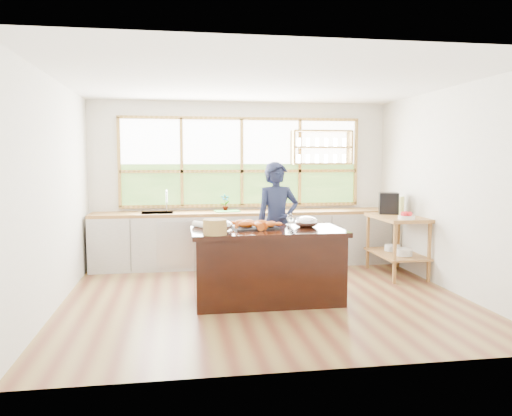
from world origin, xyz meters
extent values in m
plane|color=olive|center=(0.00, 0.00, 0.00)|extent=(5.00, 5.00, 0.00)
cube|color=silver|center=(0.00, 2.25, 1.35)|extent=(5.00, 0.02, 2.70)
cube|color=silver|center=(0.00, -2.25, 1.35)|extent=(5.00, 0.02, 2.70)
cube|color=silver|center=(-2.50, 0.00, 1.35)|extent=(0.02, 4.50, 2.70)
cube|color=silver|center=(2.50, 0.00, 1.35)|extent=(0.02, 4.50, 2.70)
cube|color=silver|center=(0.00, 0.00, 2.70)|extent=(5.00, 4.50, 0.02)
cube|color=tan|center=(0.00, 2.22, 1.70)|extent=(4.05, 0.06, 1.50)
cube|color=white|center=(0.00, 2.24, 2.05)|extent=(3.98, 0.01, 0.75)
cube|color=#25561B|center=(0.00, 2.24, 1.32)|extent=(3.98, 0.01, 0.70)
cube|color=tan|center=(1.35, 2.11, 2.23)|extent=(1.00, 0.28, 0.03)
cube|color=tan|center=(1.35, 2.11, 1.95)|extent=(1.00, 0.28, 0.03)
cube|color=tan|center=(1.35, 2.11, 1.67)|extent=(1.00, 0.28, 0.03)
cube|color=tan|center=(0.85, 2.11, 1.95)|extent=(0.03, 0.28, 0.55)
cube|color=tan|center=(1.85, 2.11, 1.95)|extent=(0.03, 0.28, 0.55)
cube|color=beige|center=(0.00, 1.94, 0.42)|extent=(4.90, 0.62, 0.85)
cube|color=#B3B4BA|center=(-1.10, 1.62, 0.43)|extent=(0.60, 0.01, 0.72)
cube|color=olive|center=(0.00, 1.94, 0.88)|extent=(4.90, 0.62, 0.05)
cube|color=#B3B4BA|center=(-1.40, 1.94, 0.82)|extent=(0.50, 0.42, 0.16)
cube|color=olive|center=(2.45, 0.40, 0.45)|extent=(0.04, 0.04, 0.90)
cube|color=olive|center=(2.45, 1.40, 0.45)|extent=(0.04, 0.04, 0.90)
cube|color=olive|center=(1.93, 0.40, 0.45)|extent=(0.04, 0.04, 0.90)
cube|color=olive|center=(1.93, 1.40, 0.45)|extent=(0.04, 0.04, 0.90)
cube|color=olive|center=(2.19, 0.90, 0.32)|extent=(0.62, 1.10, 0.03)
cube|color=olive|center=(2.19, 0.90, 0.88)|extent=(0.62, 1.10, 0.05)
cylinder|color=white|center=(2.19, 0.65, 0.39)|extent=(0.24, 0.24, 0.11)
cylinder|color=white|center=(2.19, 1.05, 0.38)|extent=(0.24, 0.24, 0.09)
cube|color=black|center=(0.00, -0.20, 0.42)|extent=(1.77, 0.82, 0.84)
cube|color=black|center=(0.00, -0.20, 0.87)|extent=(1.85, 0.90, 0.06)
imported|color=#161D38|center=(0.30, 0.68, 0.86)|extent=(0.68, 0.50, 1.71)
imported|color=slate|center=(-0.31, 2.00, 1.04)|extent=(0.16, 0.12, 0.28)
cube|color=green|center=(-0.28, 1.94, 0.91)|extent=(0.42, 0.33, 0.01)
cube|color=black|center=(2.19, 1.23, 1.07)|extent=(0.37, 0.39, 0.33)
cylinder|color=#B5C166|center=(2.24, 0.87, 1.05)|extent=(0.09, 0.09, 0.30)
cylinder|color=white|center=(2.14, 0.50, 0.93)|extent=(0.24, 0.24, 0.05)
sphere|color=red|center=(2.19, 0.50, 0.97)|extent=(0.07, 0.07, 0.07)
sphere|color=red|center=(2.16, 0.55, 0.97)|extent=(0.07, 0.07, 0.07)
sphere|color=red|center=(2.10, 0.53, 0.97)|extent=(0.07, 0.07, 0.07)
sphere|color=red|center=(2.10, 0.47, 0.97)|extent=(0.07, 0.07, 0.07)
sphere|color=red|center=(2.16, 0.45, 0.97)|extent=(0.07, 0.07, 0.07)
cube|color=black|center=(-0.14, -0.09, 0.91)|extent=(0.59, 0.46, 0.02)
ellipsoid|color=#D05411|center=(-0.26, -0.14, 0.96)|extent=(0.23, 0.15, 0.08)
ellipsoid|color=#D05411|center=(-0.06, -0.07, 0.96)|extent=(0.23, 0.14, 0.08)
ellipsoid|color=#D05411|center=(0.04, -0.19, 0.96)|extent=(0.21, 0.21, 0.08)
ellipsoid|color=#D05411|center=(-0.19, 0.03, 0.96)|extent=(0.18, 0.23, 0.08)
ellipsoid|color=#D05411|center=(-0.12, -0.23, 0.96)|extent=(0.11, 0.22, 0.08)
ellipsoid|color=#D05411|center=(-0.30, -0.01, 0.96)|extent=(0.20, 0.22, 0.08)
ellipsoid|color=#B3B4BA|center=(-0.59, -0.25, 0.96)|extent=(0.31, 0.31, 0.15)
ellipsoid|color=#B3B4BA|center=(0.52, -0.06, 0.96)|extent=(0.30, 0.30, 0.15)
cylinder|color=white|center=(0.21, -0.51, 0.90)|extent=(0.06, 0.06, 0.01)
cylinder|color=white|center=(0.21, -0.51, 0.97)|extent=(0.01, 0.01, 0.13)
ellipsoid|color=white|center=(0.21, -0.51, 1.07)|extent=(0.08, 0.08, 0.10)
cylinder|color=#A27643|center=(-0.67, -0.52, 0.99)|extent=(0.27, 0.27, 0.18)
cylinder|color=white|center=(-0.79, 0.05, 0.94)|extent=(0.23, 0.29, 0.08)
camera|label=1|loc=(-1.09, -6.12, 1.75)|focal=35.00mm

